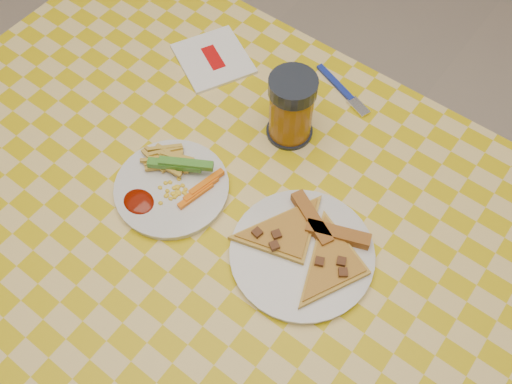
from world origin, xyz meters
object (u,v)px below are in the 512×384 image
plate_left (172,189)px  plate_right (302,254)px  table (224,231)px  drink_glass (291,108)px

plate_left → plate_right: same height
table → plate_left: size_ratio=6.50×
table → drink_glass: drink_glass is taller
plate_right → drink_glass: bearing=129.9°
plate_left → table: bearing=11.5°
table → plate_right: size_ratio=5.50×
table → plate_right: 0.18m
plate_left → drink_glass: bearing=68.5°
table → plate_left: bearing=-168.5°
plate_left → plate_right: 0.26m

